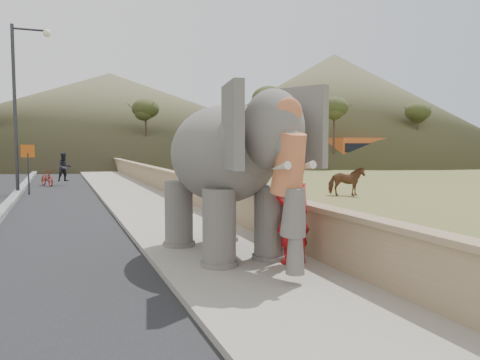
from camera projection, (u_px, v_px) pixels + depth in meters
name	position (u px, v px, depth m)	size (l,w,h in m)	color
ground	(217.00, 256.00, 10.13)	(160.00, 160.00, 0.00)	olive
road	(7.00, 208.00, 17.62)	(7.00, 120.00, 0.03)	black
median	(7.00, 206.00, 17.61)	(0.35, 120.00, 0.22)	black
walkway	(141.00, 201.00, 19.42)	(3.00, 120.00, 0.15)	#9E9687
parapet	(180.00, 188.00, 19.98)	(0.30, 120.00, 1.10)	tan
lamppost	(22.00, 92.00, 22.01)	(1.76, 0.36, 8.00)	#333238
signboard	(28.00, 161.00, 22.12)	(0.60, 0.08, 2.40)	#2D2D33
cow	(346.00, 181.00, 21.93)	(0.74, 1.63, 1.38)	brown
distant_car	(271.00, 161.00, 47.05)	(1.70, 4.23, 1.44)	#B3B3BA
bus_white	(323.00, 152.00, 51.97)	(2.50, 11.00, 3.10)	white
bus_orange	(376.00, 153.00, 49.94)	(2.50, 11.00, 3.10)	#CF5A24
hill_right	(334.00, 108.00, 70.87)	(56.00, 56.00, 16.00)	brown
hill_far	(111.00, 117.00, 76.46)	(80.00, 80.00, 14.00)	brown
elephant_and_man	(223.00, 176.00, 9.72)	(2.82, 4.72, 3.23)	slate
motorcyclist	(55.00, 173.00, 27.13)	(2.04, 1.90, 1.94)	maroon
trees	(111.00, 123.00, 35.60)	(47.44, 44.34, 9.35)	#473828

